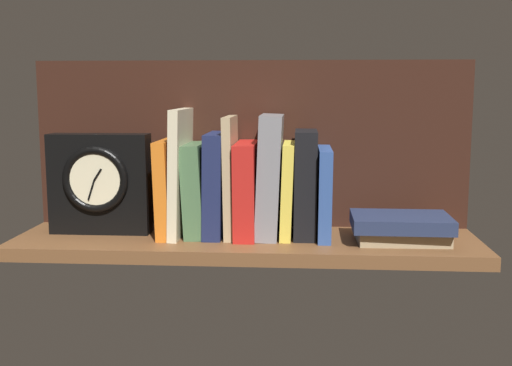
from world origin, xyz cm
name	(u,v)px	position (x,y,z in cm)	size (l,w,h in cm)	color
ground_plane	(246,244)	(0.00, 0.00, -1.25)	(88.52, 23.51, 2.50)	brown
back_panel	(250,144)	(0.00, 11.16, 16.95)	(88.52, 1.20, 33.89)	black
book_orange_pandolfini	(168,187)	(-15.32, 2.31, 9.23)	(2.46, 15.71, 18.47)	orange
book_cream_twain	(181,172)	(-12.87, 2.31, 12.20)	(1.83, 16.50, 24.40)	beige
book_green_romantic	(196,189)	(-9.83, 2.31, 8.88)	(3.65, 13.41, 17.76)	#476B44
book_navy_bierce	(216,184)	(-5.96, 2.31, 9.90)	(3.49, 14.03, 19.79)	#192147
book_tan_shortstories	(231,176)	(-3.08, 2.31, 11.51)	(1.68, 13.74, 23.02)	tan
book_red_requiem	(247,189)	(0.05, 2.31, 9.00)	(3.98, 16.04, 18.00)	red
book_gray_chess	(270,176)	(4.44, 2.31, 11.65)	(4.19, 14.08, 23.30)	gray
book_yellow_seinlanguage	(287,190)	(7.88, 2.31, 9.00)	(2.09, 13.54, 18.01)	gold
book_black_skeptic	(305,184)	(11.31, 2.31, 10.19)	(4.17, 12.42, 20.37)	black
book_blue_modern	(324,192)	(14.91, 2.31, 8.52)	(2.42, 15.68, 17.04)	#2D4C8E
framed_clock	(99,183)	(-28.83, 1.64, 9.97)	(19.57, 6.19, 19.66)	black
book_stack_side	(401,228)	(29.07, -1.58, 2.71)	(18.10, 12.89, 5.11)	#9E8966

